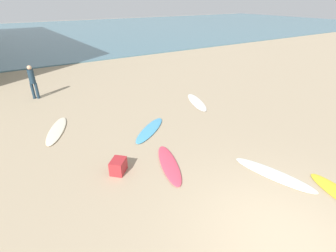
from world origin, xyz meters
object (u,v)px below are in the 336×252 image
surfboard_1 (274,174)px  surfboard_3 (197,102)px  surfboard_4 (57,130)px  surfboard_2 (150,130)px  beachgoer_near (32,81)px  beach_cooler (118,166)px  surfboard_0 (169,164)px

surfboard_1 → surfboard_3: surfboard_1 is taller
surfboard_4 → surfboard_3: bearing=18.7°
surfboard_2 → beachgoer_near: size_ratio=1.34×
surfboard_4 → beachgoer_near: 4.31m
surfboard_4 → beachgoer_near: bearing=115.2°
surfboard_3 → beachgoer_near: size_ratio=1.40×
surfboard_4 → beach_cooler: bearing=-50.9°
surfboard_3 → beach_cooler: beach_cooler is taller
surfboard_0 → beachgoer_near: (-2.57, 8.31, 0.87)m
surfboard_2 → surfboard_4: bearing=-160.1°
beachgoer_near → beach_cooler: (1.16, -7.81, -0.71)m
surfboard_0 → beachgoer_near: size_ratio=1.28×
surfboard_0 → beach_cooler: size_ratio=4.25×
beach_cooler → surfboard_3: bearing=30.6°
surfboard_2 → surfboard_4: 3.51m
beachgoer_near → beach_cooler: bearing=127.4°
surfboard_4 → beachgoer_near: beachgoer_near is taller
surfboard_4 → beach_cooler: size_ratio=4.67×
surfboard_3 → surfboard_4: size_ratio=0.99×
surfboard_2 → surfboard_1: bearing=-17.1°
surfboard_0 → surfboard_4: surfboard_0 is taller
surfboard_1 → beach_cooler: beach_cooler is taller
surfboard_0 → surfboard_4: 4.76m
surfboard_1 → surfboard_2: (-1.68, 4.25, 0.00)m
surfboard_1 → beachgoer_near: size_ratio=1.42×
surfboard_0 → surfboard_4: size_ratio=0.91×
beachgoer_near → beach_cooler: 7.93m
surfboard_2 → surfboard_3: size_ratio=0.95×
surfboard_1 → surfboard_4: bearing=112.3°
surfboard_1 → surfboard_0: bearing=123.4°
surfboard_1 → surfboard_3: 5.79m
surfboard_3 → surfboard_4: surfboard_4 is taller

